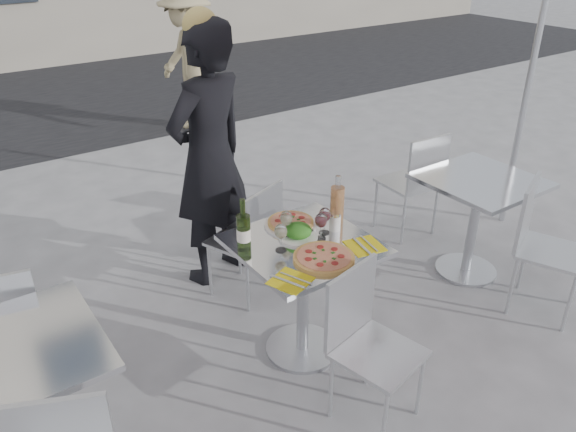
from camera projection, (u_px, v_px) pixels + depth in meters
ground at (302, 349)px, 3.40m from camera, size 80.00×80.00×0.00m
street_asphalt at (37, 100)px, 8.11m from camera, size 24.00×5.00×0.00m
main_table at (303, 275)px, 3.15m from camera, size 0.72×0.72×0.75m
side_table_left at (20, 388)px, 2.39m from camera, size 0.72×0.72×0.75m
side_table_right at (477, 206)px, 3.91m from camera, size 0.72×0.72×0.75m
chair_far at (252, 233)px, 3.66m from camera, size 0.49×0.50×0.83m
chair_near at (365, 334)px, 2.77m from camera, size 0.45×0.46×0.83m
side_chair_lfar at (2, 326)px, 2.80m from camera, size 0.45×0.46×0.86m
side_chair_rfar at (417, 177)px, 4.40m from camera, size 0.42×0.43×0.88m
side_chair_rnear at (540, 237)px, 3.56m from camera, size 0.53×0.53×0.88m
woman_diner at (209, 158)px, 3.73m from camera, size 0.76×0.61×1.81m
pedestrian_b at (188, 60)px, 6.60m from camera, size 0.68×1.13×1.70m
pizza_near at (324, 258)px, 2.90m from camera, size 0.32×0.32×0.02m
pizza_far at (291, 223)px, 3.22m from camera, size 0.30×0.30×0.03m
salad_plate at (298, 232)px, 3.08m from camera, size 0.22×0.22×0.09m
wine_bottle at (244, 230)px, 2.94m from camera, size 0.07×0.08×0.29m
carafe at (337, 204)px, 3.21m from camera, size 0.08×0.08×0.29m
sugar_shaker at (335, 222)px, 3.15m from camera, size 0.06×0.06×0.11m
wineglass_white_a at (281, 232)px, 2.93m from camera, size 0.07×0.07×0.16m
wineglass_white_b at (286, 219)px, 3.06m from camera, size 0.07×0.07×0.16m
wineglass_red_a at (321, 221)px, 3.04m from camera, size 0.07×0.07×0.16m
wineglass_red_b at (325, 216)px, 3.10m from camera, size 0.07×0.07×0.16m
napkin_left at (290, 281)px, 2.73m from camera, size 0.23×0.23×0.01m
napkin_right at (365, 246)px, 3.02m from camera, size 0.21×0.21×0.01m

